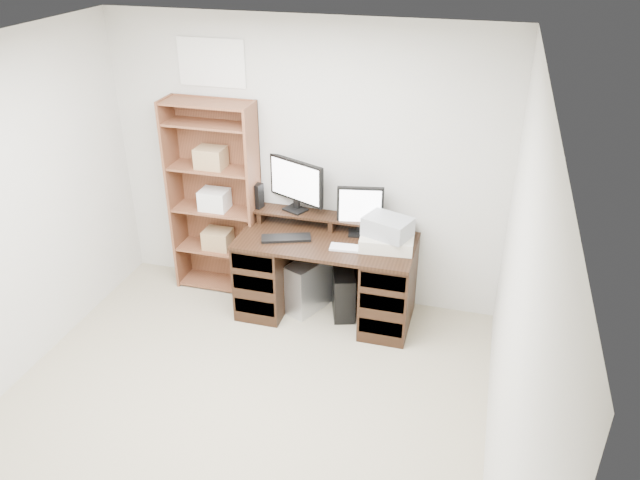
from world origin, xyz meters
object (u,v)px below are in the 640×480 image
at_px(tower_silver, 310,284).
at_px(desk, 327,276).
at_px(monitor_small, 360,209).
at_px(printer, 387,241).
at_px(tower_black, 343,291).
at_px(monitor_wide, 296,183).
at_px(bookshelf, 216,197).

bearing_deg(tower_silver, desk, 4.69).
bearing_deg(monitor_small, desk, -154.38).
relative_size(printer, tower_black, 0.94).
xyz_separation_m(desk, monitor_small, (0.24, 0.18, 0.59)).
distance_m(desk, monitor_wide, 0.85).
height_order(printer, tower_silver, printer).
height_order(monitor_wide, monitor_small, monitor_wide).
height_order(monitor_wide, tower_silver, monitor_wide).
bearing_deg(bookshelf, tower_silver, -9.38).
distance_m(desk, monitor_small, 0.67).
xyz_separation_m(monitor_small, printer, (0.27, -0.18, -0.18)).
xyz_separation_m(monitor_small, tower_black, (-0.10, -0.11, -0.77)).
height_order(desk, tower_silver, desk).
relative_size(desk, printer, 3.48).
height_order(desk, printer, printer).
bearing_deg(tower_silver, printer, 19.11).
bearing_deg(printer, tower_black, 165.28).
relative_size(monitor_small, tower_black, 0.93).
relative_size(desk, monitor_small, 3.51).
height_order(desk, tower_black, desk).
height_order(monitor_small, tower_black, monitor_small).
height_order(monitor_wide, tower_black, monitor_wide).
bearing_deg(monitor_small, bookshelf, 167.64).
bearing_deg(monitor_wide, bookshelf, -153.22).
bearing_deg(tower_black, printer, -27.58).
distance_m(monitor_small, tower_silver, 0.86).
bearing_deg(desk, monitor_small, 36.51).
relative_size(tower_silver, tower_black, 1.05).
relative_size(tower_black, bookshelf, 0.25).
bearing_deg(bookshelf, monitor_small, -1.46).
bearing_deg(tower_black, desk, -172.34).
bearing_deg(printer, monitor_small, 141.62).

